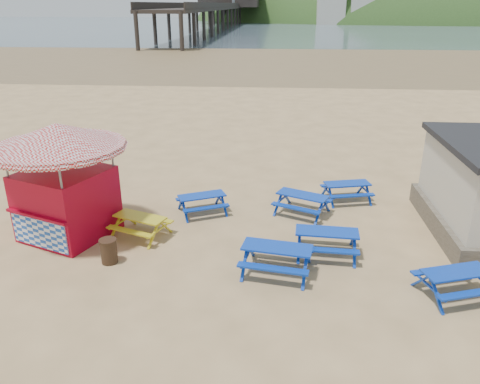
# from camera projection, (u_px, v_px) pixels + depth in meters

# --- Properties ---
(ground) EXTENTS (400.00, 400.00, 0.00)m
(ground) POSITION_uv_depth(u_px,v_px,m) (229.00, 236.00, 15.56)
(ground) COLOR tan
(ground) RESTS_ON ground
(wet_sand) EXTENTS (400.00, 400.00, 0.00)m
(wet_sand) POSITION_uv_depth(u_px,v_px,m) (268.00, 58.00, 66.41)
(wet_sand) COLOR olive
(wet_sand) RESTS_ON ground
(sea) EXTENTS (400.00, 400.00, 0.00)m
(sea) POSITION_uv_depth(u_px,v_px,m) (275.00, 25.00, 172.73)
(sea) COLOR #435461
(sea) RESTS_ON ground
(picnic_table_blue_a) EXTENTS (2.11, 1.95, 0.71)m
(picnic_table_blue_a) POSITION_uv_depth(u_px,v_px,m) (202.00, 204.00, 17.19)
(picnic_table_blue_a) COLOR #0024A4
(picnic_table_blue_a) RESTS_ON ground
(picnic_table_blue_b) EXTENTS (2.29, 2.12, 0.77)m
(picnic_table_blue_b) POSITION_uv_depth(u_px,v_px,m) (302.00, 204.00, 17.11)
(picnic_table_blue_b) COLOR #0024A4
(picnic_table_blue_b) RESTS_ON ground
(picnic_table_blue_c) EXTENTS (2.02, 1.77, 0.73)m
(picnic_table_blue_c) POSITION_uv_depth(u_px,v_px,m) (347.00, 192.00, 18.28)
(picnic_table_blue_c) COLOR #0024A4
(picnic_table_blue_c) RESTS_ON ground
(picnic_table_blue_d) EXTENTS (2.21, 1.90, 0.83)m
(picnic_table_blue_d) POSITION_uv_depth(u_px,v_px,m) (277.00, 259.00, 13.35)
(picnic_table_blue_d) COLOR #0024A4
(picnic_table_blue_d) RESTS_ON ground
(picnic_table_blue_e) EXTENTS (2.00, 1.66, 0.79)m
(picnic_table_blue_e) POSITION_uv_depth(u_px,v_px,m) (326.00, 243.00, 14.32)
(picnic_table_blue_e) COLOR #0024A4
(picnic_table_blue_e) RESTS_ON ground
(picnic_table_blue_f) EXTENTS (2.12, 1.90, 0.74)m
(picnic_table_blue_f) POSITION_uv_depth(u_px,v_px,m) (455.00, 283.00, 12.27)
(picnic_table_blue_f) COLOR #0024A4
(picnic_table_blue_f) RESTS_ON ground
(picnic_table_yellow) EXTENTS (2.11, 1.91, 0.72)m
(picnic_table_yellow) POSITION_uv_depth(u_px,v_px,m) (141.00, 226.00, 15.46)
(picnic_table_yellow) COLOR #C4BD0C
(picnic_table_yellow) RESTS_ON ground
(ice_cream_kiosk) EXTENTS (5.51, 5.51, 3.80)m
(ice_cream_kiosk) POSITION_uv_depth(u_px,v_px,m) (62.00, 167.00, 14.83)
(ice_cream_kiosk) COLOR #9A031B
(ice_cream_kiosk) RESTS_ON ground
(litter_bin) EXTENTS (0.52, 0.52, 0.76)m
(litter_bin) POSITION_uv_depth(u_px,v_px,m) (109.00, 251.00, 13.86)
(litter_bin) COLOR #3D2518
(litter_bin) RESTS_ON ground
(pier) EXTENTS (24.00, 220.00, 39.29)m
(pier) POSITION_uv_depth(u_px,v_px,m) (229.00, 9.00, 179.62)
(pier) COLOR black
(pier) RESTS_ON ground
(headland_town) EXTENTS (264.00, 144.00, 108.00)m
(headland_town) POSITION_uv_depth(u_px,v_px,m) (463.00, 42.00, 225.00)
(headland_town) COLOR #2D4C1E
(headland_town) RESTS_ON ground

